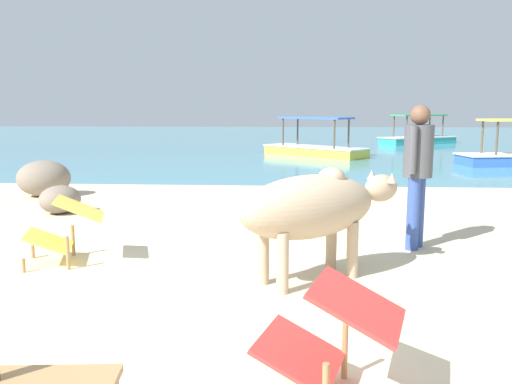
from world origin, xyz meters
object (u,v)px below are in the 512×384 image
deck_chair_near (327,333)px  boat_yellow (315,148)px  person_standing (418,166)px  cow (314,207)px  deck_chair_far (64,226)px  boat_teal (418,138)px

deck_chair_near → boat_yellow: 15.14m
deck_chair_near → person_standing: (1.21, 3.27, 0.56)m
cow → deck_chair_near: cow is taller
deck_chair_far → person_standing: bearing=175.5°
boat_teal → deck_chair_far: bearing=-145.3°
person_standing → boat_yellow: (-0.61, 11.86, -0.70)m
cow → boat_yellow: bearing=51.0°
cow → person_standing: size_ratio=1.05×
cow → boat_yellow: (0.59, 13.07, -0.44)m
deck_chair_far → person_standing: size_ratio=0.55×
deck_chair_near → person_standing: 3.54m
boat_yellow → boat_teal: same height
deck_chair_near → boat_yellow: bearing=-76.1°
deck_chair_near → deck_chair_far: 3.51m
cow → boat_teal: 19.94m
cow → deck_chair_far: 2.58m
boat_yellow → boat_teal: 7.79m
deck_chair_near → boat_teal: bearing=-88.1°
deck_chair_far → boat_yellow: 13.06m
deck_chair_near → boat_yellow: (0.60, 15.13, -0.13)m
cow → deck_chair_far: (-2.53, 0.39, -0.30)m
cow → boat_yellow: 13.09m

